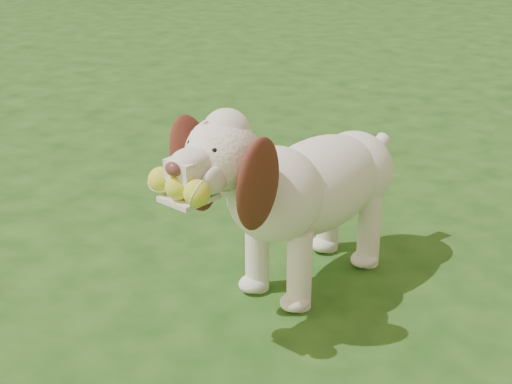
% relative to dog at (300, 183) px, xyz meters
% --- Properties ---
extents(ground, '(80.00, 80.00, 0.00)m').
position_rel_dog_xyz_m(ground, '(0.61, 0.09, -0.43)').
color(ground, '#1B4112').
rests_on(ground, ground).
extents(dog, '(0.69, 1.20, 0.80)m').
position_rel_dog_xyz_m(dog, '(0.00, 0.00, 0.00)').
color(dog, white).
rests_on(dog, ground).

